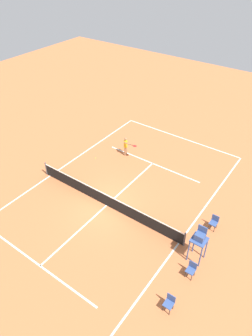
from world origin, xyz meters
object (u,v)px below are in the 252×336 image
at_px(player_serving, 126,145).
at_px(tennis_ball, 96,158).
at_px(courtside_chair_mid, 214,222).
at_px(courtside_chair_near, 191,269).
at_px(umpire_chair, 199,239).
at_px(courtside_chair_far, 169,302).

xyz_separation_m(player_serving, tennis_ball, (1.69, 1.79, -0.91)).
height_order(tennis_ball, courtside_chair_mid, courtside_chair_mid).
relative_size(tennis_ball, courtside_chair_near, 0.07).
bearing_deg(umpire_chair, tennis_ball, -21.01).
distance_m(player_serving, courtside_chair_near, 11.52).
distance_m(umpire_chair, courtside_chair_mid, 2.84).
height_order(courtside_chair_mid, courtside_chair_far, same).
distance_m(player_serving, courtside_chair_far, 12.98).
relative_size(courtside_chair_mid, courtside_chair_far, 1.00).
bearing_deg(courtside_chair_mid, courtside_chair_near, 95.37).
relative_size(umpire_chair, courtside_chair_near, 2.54).
bearing_deg(tennis_ball, courtside_chair_near, 154.37).
relative_size(player_serving, tennis_ball, 23.59).
distance_m(courtside_chair_near, courtside_chair_mid, 3.77).
bearing_deg(courtside_chair_mid, tennis_ball, -7.83).
relative_size(player_serving, umpire_chair, 0.67).
bearing_deg(player_serving, courtside_chair_far, 40.76).
bearing_deg(courtside_chair_far, courtside_chair_near, -90.66).
xyz_separation_m(player_serving, courtside_chair_near, (-9.15, 6.99, -0.41)).
distance_m(umpire_chair, courtside_chair_near, 1.57).
bearing_deg(courtside_chair_mid, player_serving, -20.20).
distance_m(player_serving, tennis_ball, 2.63).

